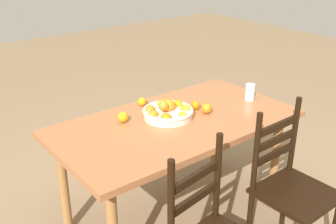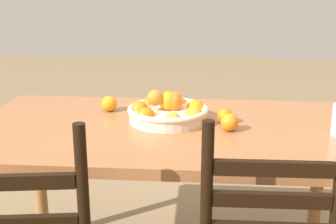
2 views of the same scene
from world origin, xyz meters
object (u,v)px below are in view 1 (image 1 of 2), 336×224
object	(u,v)px
chair_near_window	(290,188)
drinking_glass	(250,92)
dining_table	(176,131)
orange_loose_0	(142,102)
orange_loose_2	(207,108)
orange_loose_1	(123,117)
fruit_bowl	(168,112)
orange_loose_3	(196,105)

from	to	relation	value
chair_near_window	drinking_glass	distance (m)	0.81
dining_table	orange_loose_0	distance (m)	0.37
dining_table	orange_loose_2	distance (m)	0.27
orange_loose_0	orange_loose_1	bearing A→B (deg)	30.58
fruit_bowl	orange_loose_3	size ratio (longest dim) A/B	5.49
orange_loose_1	drinking_glass	size ratio (longest dim) A/B	0.58
orange_loose_3	drinking_glass	world-z (taller)	drinking_glass
orange_loose_2	orange_loose_3	distance (m)	0.10
fruit_bowl	orange_loose_2	xyz separation A→B (m)	(-0.26, 0.11, -0.01)
dining_table	chair_near_window	xyz separation A→B (m)	(-0.34, 0.71, -0.22)
dining_table	orange_loose_3	world-z (taller)	orange_loose_3
orange_loose_0	orange_loose_2	world-z (taller)	orange_loose_2
chair_near_window	orange_loose_3	size ratio (longest dim) A/B	15.49
fruit_bowl	drinking_glass	world-z (taller)	fruit_bowl
orange_loose_0	orange_loose_3	bearing A→B (deg)	131.87
orange_loose_1	fruit_bowl	bearing A→B (deg)	155.93
orange_loose_2	orange_loose_3	bearing A→B (deg)	-81.24
orange_loose_0	orange_loose_3	xyz separation A→B (m)	(-0.26, 0.29, 0.00)
dining_table	orange_loose_0	bearing A→B (deg)	-84.27
fruit_bowl	chair_near_window	bearing A→B (deg)	114.51
chair_near_window	orange_loose_1	world-z (taller)	chair_near_window
orange_loose_1	orange_loose_2	distance (m)	0.58
orange_loose_0	orange_loose_2	xyz separation A→B (m)	(-0.27, 0.39, 0.01)
drinking_glass	dining_table	bearing A→B (deg)	-4.62
chair_near_window	orange_loose_3	bearing A→B (deg)	97.54
orange_loose_2	orange_loose_3	size ratio (longest dim) A/B	1.14
orange_loose_2	drinking_glass	distance (m)	0.43
chair_near_window	orange_loose_2	bearing A→B (deg)	97.50
dining_table	orange_loose_2	world-z (taller)	orange_loose_2
dining_table	orange_loose_0	world-z (taller)	orange_loose_0
orange_loose_0	orange_loose_3	world-z (taller)	orange_loose_3
chair_near_window	orange_loose_0	xyz separation A→B (m)	(0.37, -1.05, 0.33)
fruit_bowl	orange_loose_1	xyz separation A→B (m)	(0.28, -0.12, -0.01)
orange_loose_3	drinking_glass	distance (m)	0.46
dining_table	fruit_bowl	bearing A→B (deg)	-77.22
orange_loose_0	orange_loose_3	size ratio (longest dim) A/B	0.96
orange_loose_1	orange_loose_3	bearing A→B (deg)	165.30
dining_table	orange_loose_0	xyz separation A→B (m)	(0.03, -0.35, 0.11)
orange_loose_0	orange_loose_2	distance (m)	0.47
fruit_bowl	orange_loose_2	distance (m)	0.28
orange_loose_1	orange_loose_3	size ratio (longest dim) A/B	1.12
orange_loose_0	drinking_glass	size ratio (longest dim) A/B	0.50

